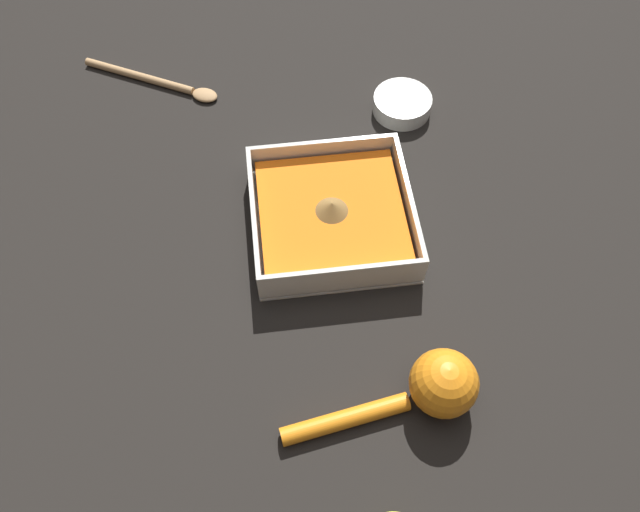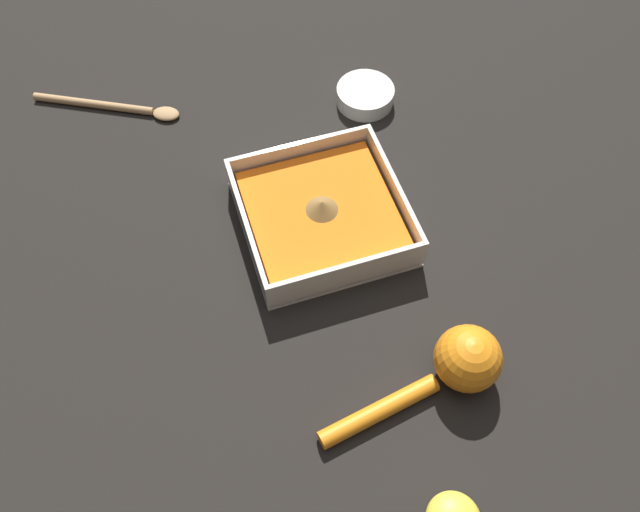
{
  "view_description": "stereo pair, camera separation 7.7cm",
  "coord_description": "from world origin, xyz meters",
  "px_view_note": "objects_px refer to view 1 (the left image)",
  "views": [
    {
      "loc": [
        -0.45,
        0.12,
        0.69
      ],
      "look_at": [
        -0.05,
        0.07,
        0.03
      ],
      "focal_mm": 35.0,
      "sensor_mm": 36.0,
      "label": 1
    },
    {
      "loc": [
        -0.43,
        0.2,
        0.69
      ],
      "look_at": [
        -0.05,
        0.07,
        0.03
      ],
      "focal_mm": 35.0,
      "sensor_mm": 36.0,
      "label": 2
    }
  ],
  "objects_px": {
    "spice_bowl": "(402,104)",
    "lemon_squeezer": "(431,388)",
    "square_dish": "(332,217)",
    "wooden_spoon": "(158,82)"
  },
  "relations": [
    {
      "from": "spice_bowl",
      "to": "lemon_squeezer",
      "type": "distance_m",
      "value": 0.45
    },
    {
      "from": "square_dish",
      "to": "wooden_spoon",
      "type": "distance_m",
      "value": 0.38
    },
    {
      "from": "square_dish",
      "to": "lemon_squeezer",
      "type": "relative_size",
      "value": 0.93
    },
    {
      "from": "spice_bowl",
      "to": "square_dish",
      "type": "bearing_deg",
      "value": 145.85
    },
    {
      "from": "lemon_squeezer",
      "to": "wooden_spoon",
      "type": "relative_size",
      "value": 1.05
    },
    {
      "from": "square_dish",
      "to": "spice_bowl",
      "type": "bearing_deg",
      "value": -34.15
    },
    {
      "from": "square_dish",
      "to": "wooden_spoon",
      "type": "bearing_deg",
      "value": 38.07
    },
    {
      "from": "square_dish",
      "to": "lemon_squeezer",
      "type": "height_order",
      "value": "lemon_squeezer"
    },
    {
      "from": "spice_bowl",
      "to": "wooden_spoon",
      "type": "relative_size",
      "value": 0.41
    },
    {
      "from": "square_dish",
      "to": "wooden_spoon",
      "type": "relative_size",
      "value": 0.98
    }
  ]
}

